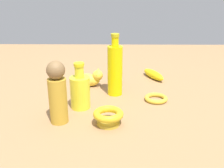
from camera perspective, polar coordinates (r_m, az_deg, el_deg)
name	(u,v)px	position (r m, az deg, el deg)	size (l,w,h in m)	color
ground	(112,97)	(1.13, 0.00, -2.71)	(2.00, 2.00, 0.00)	#936D47
bottle_tall	(115,69)	(1.12, 0.64, 3.18)	(0.06, 0.06, 0.26)	yellow
cat_figurine	(90,79)	(1.24, -4.77, 1.14)	(0.08, 0.15, 0.09)	yellow
bangle	(156,98)	(1.11, 9.39, -3.04)	(0.09, 0.09, 0.02)	gold
person_figure_adult	(57,93)	(0.91, -11.58, -1.80)	(0.07, 0.07, 0.22)	gold
bottle_short	(80,91)	(1.02, -6.83, -1.43)	(0.08, 0.08, 0.18)	yellow
nail_polish_jar	(116,78)	(1.29, 0.89, 1.38)	(0.04, 0.04, 0.04)	black
banana	(153,75)	(1.35, 8.85, 2.01)	(0.16, 0.04, 0.04)	yellow
bowl	(108,116)	(0.91, -0.79, -6.82)	(0.10, 0.10, 0.05)	gold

